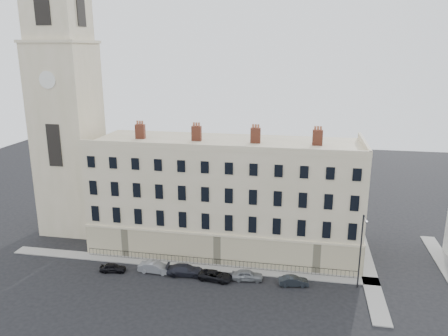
{
  "coord_description": "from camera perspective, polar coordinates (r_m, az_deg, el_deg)",
  "views": [
    {
      "loc": [
        4.23,
        -44.32,
        26.92
      ],
      "look_at": [
        -5.86,
        10.0,
        11.91
      ],
      "focal_mm": 35.0,
      "sensor_mm": 36.0,
      "label": 1
    }
  ],
  "objects": [
    {
      "name": "streetlamp",
      "position": [
        52.88,
        17.45,
        -10.01
      ],
      "size": [
        0.35,
        1.96,
        9.07
      ],
      "rotation": [
        0.0,
        0.0,
        -0.08
      ],
      "color": "#27282C",
      "rests_on": "ground"
    },
    {
      "name": "railings",
      "position": [
        57.2,
        -1.0,
        -12.25
      ],
      "size": [
        35.0,
        0.04,
        0.96
      ],
      "color": "black",
      "rests_on": "ground"
    },
    {
      "name": "car_e",
      "position": [
        54.23,
        3.06,
        -13.8
      ],
      "size": [
        3.92,
        1.91,
        1.29
      ],
      "primitive_type": "imported",
      "rotation": [
        0.0,
        0.0,
        1.68
      ],
      "color": "gray",
      "rests_on": "ground"
    },
    {
      "name": "car_a",
      "position": [
        57.7,
        -14.31,
        -12.51
      ],
      "size": [
        3.37,
        1.75,
        1.1
      ],
      "primitive_type": "imported",
      "rotation": [
        0.0,
        0.0,
        1.72
      ],
      "color": "black",
      "rests_on": "ground"
    },
    {
      "name": "car_c",
      "position": [
        55.4,
        -5.06,
        -13.13
      ],
      "size": [
        4.85,
        2.4,
        1.35
      ],
      "primitive_type": "imported",
      "rotation": [
        0.0,
        0.0,
        1.68
      ],
      "color": "black",
      "rests_on": "ground"
    },
    {
      "name": "church_tower",
      "position": [
        68.12,
        -19.91,
        7.34
      ],
      "size": [
        8.0,
        8.13,
        44.0
      ],
      "color": "beige",
      "rests_on": "ground"
    },
    {
      "name": "car_b",
      "position": [
        56.44,
        -8.97,
        -12.69
      ],
      "size": [
        4.23,
        1.6,
        1.38
      ],
      "primitive_type": "imported",
      "rotation": [
        0.0,
        0.0,
        1.54
      ],
      "color": "gray",
      "rests_on": "ground"
    },
    {
      "name": "pavement_east_return",
      "position": [
        59.46,
        18.24,
        -12.48
      ],
      "size": [
        2.0,
        24.0,
        0.12
      ],
      "primitive_type": "cube",
      "color": "gray",
      "rests_on": "ground"
    },
    {
      "name": "pavement_adjacent",
      "position": [
        63.44,
        27.17,
        -11.65
      ],
      "size": [
        2.0,
        20.0,
        0.12
      ],
      "primitive_type": "cube",
      "color": "gray",
      "rests_on": "ground"
    },
    {
      "name": "pavement_terrace",
      "position": [
        57.93,
        -5.06,
        -12.48
      ],
      "size": [
        48.0,
        2.0,
        0.12
      ],
      "primitive_type": "cube",
      "color": "gray",
      "rests_on": "ground"
    },
    {
      "name": "car_f",
      "position": [
        53.71,
        9.07,
        -14.37
      ],
      "size": [
        3.66,
        1.78,
        1.15
      ],
      "primitive_type": "imported",
      "rotation": [
        0.0,
        0.0,
        1.73
      ],
      "color": "black",
      "rests_on": "ground"
    },
    {
      "name": "ground",
      "position": [
        52.03,
        4.51,
        -16.01
      ],
      "size": [
        160.0,
        160.0,
        0.0
      ],
      "primitive_type": "plane",
      "color": "black",
      "rests_on": "ground"
    },
    {
      "name": "car_d",
      "position": [
        54.2,
        -1.12,
        -13.88
      ],
      "size": [
        4.31,
        2.38,
        1.14
      ],
      "primitive_type": "imported",
      "rotation": [
        0.0,
        0.0,
        1.45
      ],
      "color": "black",
      "rests_on": "ground"
    },
    {
      "name": "terrace",
      "position": [
        60.41,
        0.24,
        -3.55
      ],
      "size": [
        36.22,
        12.22,
        17.0
      ],
      "color": "beige",
      "rests_on": "ground"
    }
  ]
}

